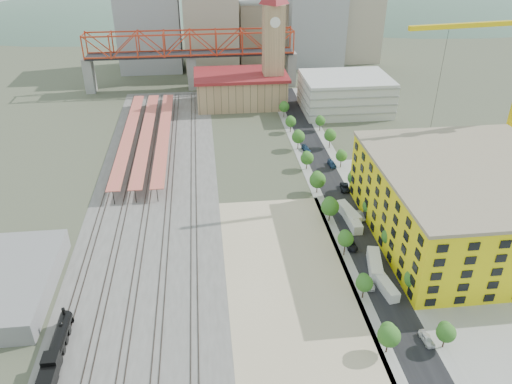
{
  "coord_description": "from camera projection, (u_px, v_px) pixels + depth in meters",
  "views": [
    {
      "loc": [
        -20.92,
        -117.64,
        72.28
      ],
      "look_at": [
        -8.91,
        -9.93,
        10.0
      ],
      "focal_mm": 35.0,
      "sensor_mm": 36.0,
      "label": 1
    }
  ],
  "objects": [
    {
      "name": "ground",
      "position": [
        284.0,
        204.0,
        139.39
      ],
      "size": [
        400.0,
        400.0,
        0.0
      ],
      "primitive_type": "plane",
      "color": "#474C38",
      "rests_on": "ground"
    },
    {
      "name": "ballast_strip",
      "position": [
        157.0,
        181.0,
        151.0
      ],
      "size": [
        36.0,
        165.0,
        0.06
      ],
      "primitive_type": "cube",
      "color": "#605E59",
      "rests_on": "ground"
    },
    {
      "name": "dirt_lot",
      "position": [
        288.0,
        277.0,
        111.85
      ],
      "size": [
        28.0,
        67.0,
        0.06
      ],
      "primitive_type": "cube",
      "color": "tan",
      "rests_on": "ground"
    },
    {
      "name": "street_asphalt",
      "position": [
        327.0,
        176.0,
        153.84
      ],
      "size": [
        12.0,
        170.0,
        0.06
      ],
      "primitive_type": "cube",
      "color": "black",
      "rests_on": "ground"
    },
    {
      "name": "sidewalk_west",
      "position": [
        310.0,
        177.0,
        153.32
      ],
      "size": [
        3.0,
        170.0,
        0.04
      ],
      "primitive_type": "cube",
      "color": "gray",
      "rests_on": "ground"
    },
    {
      "name": "sidewalk_east",
      "position": [
        345.0,
        175.0,
        154.38
      ],
      "size": [
        3.0,
        170.0,
        0.04
      ],
      "primitive_type": "cube",
      "color": "gray",
      "rests_on": "ground"
    },
    {
      "name": "construction_pad",
      "position": [
        471.0,
        234.0,
        126.47
      ],
      "size": [
        50.0,
        90.0,
        0.06
      ],
      "primitive_type": "cube",
      "color": "gray",
      "rests_on": "ground"
    },
    {
      "name": "rail_tracks",
      "position": [
        151.0,
        181.0,
        150.77
      ],
      "size": [
        26.56,
        160.0,
        0.18
      ],
      "color": "#382B23",
      "rests_on": "ground"
    },
    {
      "name": "platform_canopies",
      "position": [
        146.0,
        134.0,
        172.24
      ],
      "size": [
        16.0,
        80.0,
        4.12
      ],
      "color": "#DC5554",
      "rests_on": "ground"
    },
    {
      "name": "station_hall",
      "position": [
        241.0,
        89.0,
        206.25
      ],
      "size": [
        38.0,
        24.0,
        13.1
      ],
      "color": "tan",
      "rests_on": "ground"
    },
    {
      "name": "clock_tower",
      "position": [
        273.0,
        34.0,
        194.8
      ],
      "size": [
        12.0,
        12.0,
        52.0
      ],
      "color": "tan",
      "rests_on": "ground"
    },
    {
      "name": "parking_garage",
      "position": [
        345.0,
        94.0,
        199.68
      ],
      "size": [
        34.0,
        26.0,
        14.0
      ],
      "primitive_type": "cube",
      "color": "silver",
      "rests_on": "ground"
    },
    {
      "name": "truss_bridge",
      "position": [
        190.0,
        47.0,
        218.07
      ],
      "size": [
        94.0,
        9.6,
        25.6
      ],
      "color": "gray",
      "rests_on": "ground"
    },
    {
      "name": "construction_building",
      "position": [
        468.0,
        203.0,
        121.51
      ],
      "size": [
        44.6,
        50.6,
        18.8
      ],
      "color": "yellow",
      "rests_on": "ground"
    },
    {
      "name": "warehouse",
      "position": [
        0.0,
        284.0,
        105.96
      ],
      "size": [
        22.0,
        32.0,
        5.0
      ],
      "primitive_type": "cube",
      "color": "gray",
      "rests_on": "ground"
    },
    {
      "name": "street_trees",
      "position": [
        335.0,
        192.0,
        145.24
      ],
      "size": [
        15.4,
        124.4,
        8.0
      ],
      "color": "#2C5D1B",
      "rests_on": "ground"
    },
    {
      "name": "skyline",
      "position": [
        255.0,
        19.0,
        251.38
      ],
      "size": [
        133.0,
        46.0,
        60.0
      ],
      "color": "#9EA0A3",
      "rests_on": "ground"
    },
    {
      "name": "distant_hills",
      "position": [
        285.0,
        120.0,
        407.42
      ],
      "size": [
        647.0,
        264.0,
        227.0
      ],
      "color": "#4C6B59",
      "rests_on": "ground"
    },
    {
      "name": "locomotive",
      "position": [
        56.0,
        351.0,
        90.67
      ],
      "size": [
        2.72,
        21.0,
        5.25
      ],
      "color": "black",
      "rests_on": "ground"
    },
    {
      "name": "site_trailer_a",
      "position": [
        385.0,
        286.0,
        107.37
      ],
      "size": [
        3.59,
        9.12,
        2.43
      ],
      "primitive_type": "cube",
      "rotation": [
        0.0,
        0.0,
        0.14
      ],
      "color": "silver",
      "rests_on": "ground"
    },
    {
      "name": "site_trailer_b",
      "position": [
        375.0,
        264.0,
        113.58
      ],
      "size": [
        4.76,
        10.56,
        2.8
      ],
      "primitive_type": "cube",
      "rotation": [
        0.0,
        0.0,
        -0.21
      ],
      "color": "silver",
      "rests_on": "ground"
    },
    {
      "name": "site_trailer_c",
      "position": [
        353.0,
        221.0,
        129.25
      ],
      "size": [
        2.87,
        9.53,
        2.58
      ],
      "primitive_type": "cube",
      "rotation": [
        0.0,
        0.0,
        0.04
      ],
      "color": "silver",
      "rests_on": "ground"
    },
    {
      "name": "site_trailer_d",
      "position": [
        348.0,
        213.0,
        132.65
      ],
      "size": [
        4.66,
        10.24,
        2.71
      ],
      "primitive_type": "cube",
      "rotation": [
        0.0,
        0.0,
        0.21
      ],
      "color": "silver",
      "rests_on": "ground"
    },
    {
      "name": "car_0",
      "position": [
        370.0,
        285.0,
        108.56
      ],
      "size": [
        1.59,
        3.94,
        1.34
      ],
      "primitive_type": "imported",
      "rotation": [
        0.0,
        0.0,
        -0.0
      ],
      "color": "silver",
      "rests_on": "ground"
    },
    {
      "name": "car_1",
      "position": [
        368.0,
        282.0,
        109.23
      ],
      "size": [
        1.97,
        4.14,
        1.31
      ],
      "primitive_type": "imported",
      "rotation": [
        0.0,
        0.0,
        0.15
      ],
      "color": "#9A999E",
      "rests_on": "ground"
    },
    {
      "name": "car_2",
      "position": [
        351.0,
        245.0,
        121.23
      ],
      "size": [
        2.44,
        5.19,
        1.44
      ],
      "primitive_type": "imported",
      "rotation": [
        0.0,
        0.0,
        0.01
      ],
      "color": "black",
      "rests_on": "ground"
    },
    {
      "name": "car_3",
      "position": [
        306.0,
        149.0,
        169.09
      ],
      "size": [
        2.79,
        5.29,
        1.46
      ],
      "primitive_type": "imported",
      "rotation": [
        0.0,
        0.0,
        0.15
      ],
      "color": "navy",
      "rests_on": "ground"
    },
    {
      "name": "car_4",
      "position": [
        427.0,
        339.0,
        94.89
      ],
      "size": [
        2.13,
        4.51,
        1.49
      ],
      "primitive_type": "imported",
      "rotation": [
        0.0,
        0.0,
        0.08
      ],
      "color": "silver",
      "rests_on": "ground"
    },
    {
      "name": "car_5",
      "position": [
        360.0,
        216.0,
        132.57
      ],
      "size": [
        2.0,
        4.68,
        1.5
      ],
      "primitive_type": "imported",
      "rotation": [
        0.0,
        0.0,
        0.09
      ],
      "color": "#ABAAB0",
      "rests_on": "ground"
    },
    {
      "name": "car_6",
      "position": [
        345.0,
        188.0,
        145.79
      ],
      "size": [
        3.25,
        5.65,
        1.48
      ],
      "primitive_type": "imported",
      "rotation": [
        0.0,
        0.0,
        -0.15
      ],
      "color": "black",
      "rests_on": "ground"
    },
    {
      "name": "car_7",
      "position": [
        332.0,
        164.0,
        159.25
      ],
      "size": [
        2.33,
        4.97,
        1.4
      ],
      "primitive_type": "imported",
      "rotation": [
        0.0,
        0.0,
        0.08
      ],
      "color": "navy",
      "rests_on": "ground"
    }
  ]
}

